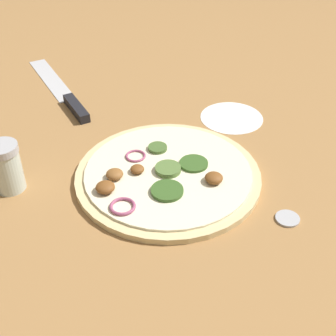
% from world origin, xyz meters
% --- Properties ---
extents(ground_plane, '(3.00, 3.00, 0.00)m').
position_xyz_m(ground_plane, '(0.00, 0.00, 0.00)').
color(ground_plane, '#9E703F').
extents(pizza, '(0.30, 0.30, 0.03)m').
position_xyz_m(pizza, '(-0.00, 0.00, 0.01)').
color(pizza, beige).
rests_on(pizza, ground_plane).
extents(knife, '(0.33, 0.07, 0.02)m').
position_xyz_m(knife, '(0.32, 0.10, 0.01)').
color(knife, silver).
rests_on(knife, ground_plane).
extents(spice_jar, '(0.05, 0.05, 0.08)m').
position_xyz_m(spice_jar, '(0.07, 0.24, 0.04)').
color(spice_jar, silver).
rests_on(spice_jar, ground_plane).
extents(loose_cap, '(0.04, 0.04, 0.01)m').
position_xyz_m(loose_cap, '(-0.16, -0.13, 0.00)').
color(loose_cap, '#B2B2B7').
rests_on(loose_cap, ground_plane).
extents(flour_patch, '(0.12, 0.12, 0.00)m').
position_xyz_m(flour_patch, '(0.13, -0.19, 0.00)').
color(flour_patch, white).
rests_on(flour_patch, ground_plane).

